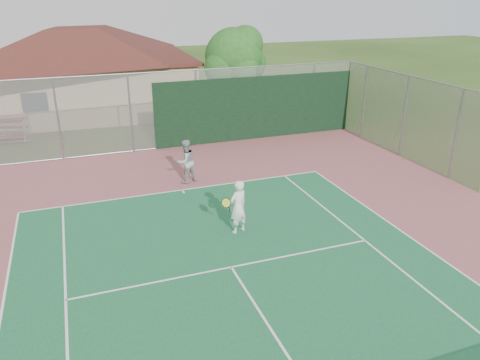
% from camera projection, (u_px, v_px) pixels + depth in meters
% --- Properties ---
extents(back_fence, '(20.08, 0.11, 3.53)m').
position_uv_depth(back_fence, '(199.00, 110.00, 21.54)').
color(back_fence, gray).
rests_on(back_fence, ground).
extents(side_fence_right, '(0.08, 9.00, 3.50)m').
position_uv_depth(side_fence_right, '(404.00, 116.00, 20.12)').
color(side_fence_right, gray).
rests_on(side_fence_right, ground).
extents(clubhouse, '(13.78, 9.52, 5.79)m').
position_uv_depth(clubhouse, '(81.00, 62.00, 27.21)').
color(clubhouse, tan).
rests_on(clubhouse, ground).
extents(tree, '(3.68, 3.48, 5.13)m').
position_uv_depth(tree, '(235.00, 59.00, 25.18)').
color(tree, '#3A2815').
rests_on(tree, ground).
extents(player_white_front, '(1.01, 0.77, 1.65)m').
position_uv_depth(player_white_front, '(238.00, 207.00, 13.78)').
color(player_white_front, white).
rests_on(player_white_front, ground).
extents(player_grey_back, '(1.00, 0.91, 1.66)m').
position_uv_depth(player_grey_back, '(186.00, 162.00, 17.47)').
color(player_grey_back, '#9EA0A3').
rests_on(player_grey_back, ground).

